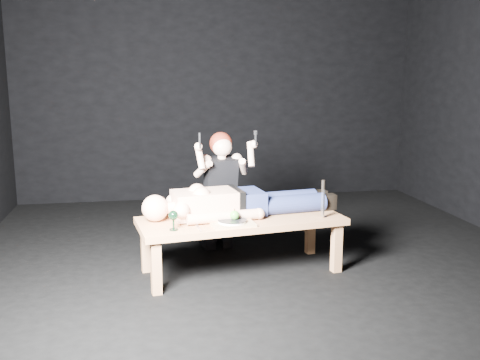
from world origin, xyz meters
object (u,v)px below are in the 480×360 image
(lying_man, at_px, (243,198))
(serving_tray, at_px, (232,223))
(table, at_px, (241,245))
(goblet, at_px, (173,220))
(kneeling_woman, at_px, (219,190))
(carving_knife, at_px, (323,199))

(lying_man, relative_size, serving_tray, 5.01)
(table, relative_size, goblet, 10.92)
(lying_man, bearing_deg, goblet, -156.28)
(lying_man, xyz_separation_m, serving_tray, (-0.14, -0.30, -0.12))
(kneeling_woman, bearing_deg, carving_knife, -51.43)
(kneeling_woman, distance_m, carving_knife, 1.02)
(table, distance_m, goblet, 0.68)
(table, bearing_deg, goblet, -163.68)
(table, relative_size, lying_man, 0.99)
(kneeling_woman, height_order, goblet, kneeling_woman)
(lying_man, relative_size, carving_knife, 5.34)
(kneeling_woman, bearing_deg, goblet, -126.43)
(serving_tray, bearing_deg, carving_knife, 6.09)
(carving_knife, bearing_deg, serving_tray, 177.82)
(table, xyz_separation_m, lying_man, (0.03, 0.11, 0.36))
(serving_tray, bearing_deg, lying_man, 65.28)
(kneeling_woman, relative_size, carving_knife, 3.64)
(table, height_order, serving_tray, serving_tray)
(kneeling_woman, relative_size, serving_tray, 3.41)
(lying_man, height_order, carving_knife, carving_knife)
(table, bearing_deg, lying_man, 65.01)
(serving_tray, xyz_separation_m, goblet, (-0.45, -0.07, 0.06))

